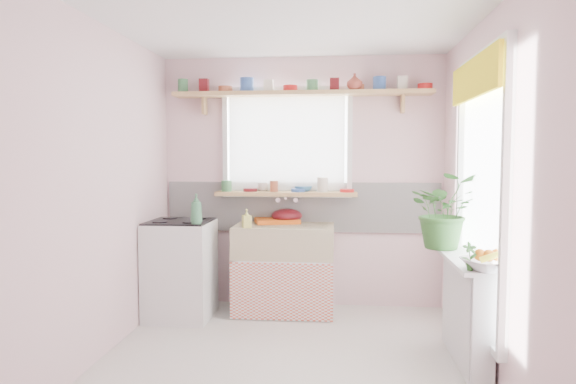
# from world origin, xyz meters

# --- Properties ---
(room) EXTENTS (3.20, 3.20, 3.20)m
(room) POSITION_xyz_m (0.66, 0.86, 1.37)
(room) COLOR silver
(room) RESTS_ON ground
(sink_unit) EXTENTS (0.95, 0.65, 1.11)m
(sink_unit) POSITION_xyz_m (-0.15, 1.29, 0.43)
(sink_unit) COLOR white
(sink_unit) RESTS_ON ground
(cooker) EXTENTS (0.58, 0.58, 0.93)m
(cooker) POSITION_xyz_m (-1.10, 1.05, 0.46)
(cooker) COLOR white
(cooker) RESTS_ON ground
(radiator_ledge) EXTENTS (0.22, 0.95, 0.78)m
(radiator_ledge) POSITION_xyz_m (1.30, 0.20, 0.40)
(radiator_ledge) COLOR white
(radiator_ledge) RESTS_ON ground
(windowsill) EXTENTS (1.40, 0.22, 0.04)m
(windowsill) POSITION_xyz_m (-0.15, 1.48, 1.14)
(windowsill) COLOR tan
(windowsill) RESTS_ON room
(pine_shelf) EXTENTS (2.52, 0.24, 0.04)m
(pine_shelf) POSITION_xyz_m (0.00, 1.47, 2.12)
(pine_shelf) COLOR tan
(pine_shelf) RESTS_ON room
(shelf_crockery) EXTENTS (2.47, 0.11, 0.12)m
(shelf_crockery) POSITION_xyz_m (-0.04, 1.47, 2.19)
(shelf_crockery) COLOR #3F7F4C
(shelf_crockery) RESTS_ON pine_shelf
(sill_crockery) EXTENTS (1.35, 0.11, 0.12)m
(sill_crockery) POSITION_xyz_m (-0.20, 1.48, 1.21)
(sill_crockery) COLOR #3F7F4C
(sill_crockery) RESTS_ON windowsill
(dish_tray) EXTENTS (0.49, 0.42, 0.04)m
(dish_tray) POSITION_xyz_m (-0.24, 1.48, 0.87)
(dish_tray) COLOR orange
(dish_tray) RESTS_ON sink_unit
(colander) EXTENTS (0.33, 0.33, 0.14)m
(colander) POSITION_xyz_m (-0.14, 1.50, 0.92)
(colander) COLOR #580F17
(colander) RESTS_ON sink_unit
(jade_plant) EXTENTS (0.56, 0.49, 0.61)m
(jade_plant) POSITION_xyz_m (1.21, 0.60, 1.08)
(jade_plant) COLOR #2D5E25
(jade_plant) RESTS_ON radiator_ledge
(fruit_bowl) EXTENTS (0.42, 0.42, 0.08)m
(fruit_bowl) POSITION_xyz_m (1.33, -0.19, 0.81)
(fruit_bowl) COLOR silver
(fruit_bowl) RESTS_ON radiator_ledge
(herb_pot) EXTENTS (0.11, 0.08, 0.19)m
(herb_pot) POSITION_xyz_m (1.21, -0.20, 0.87)
(herb_pot) COLOR #306729
(herb_pot) RESTS_ON radiator_ledge
(soap_bottle_sink) EXTENTS (0.10, 0.10, 0.17)m
(soap_bottle_sink) POSITION_xyz_m (-0.48, 1.10, 0.94)
(soap_bottle_sink) COLOR #DBD861
(soap_bottle_sink) RESTS_ON sink_unit
(sill_cup) EXTENTS (0.14, 0.14, 0.09)m
(sill_cup) POSITION_xyz_m (-0.39, 1.54, 1.20)
(sill_cup) COLOR silver
(sill_cup) RESTS_ON windowsill
(sill_bowl) EXTENTS (0.18, 0.18, 0.06)m
(sill_bowl) POSITION_xyz_m (0.02, 1.54, 1.19)
(sill_bowl) COLOR #2F669A
(sill_bowl) RESTS_ON windowsill
(shelf_vase) EXTENTS (0.17, 0.17, 0.16)m
(shelf_vase) POSITION_xyz_m (0.51, 1.41, 2.22)
(shelf_vase) COLOR brown
(shelf_vase) RESTS_ON pine_shelf
(cooker_bottle) EXTENTS (0.13, 0.13, 0.27)m
(cooker_bottle) POSITION_xyz_m (-0.88, 0.83, 1.05)
(cooker_bottle) COLOR #408158
(cooker_bottle) RESTS_ON cooker
(fruit) EXTENTS (0.20, 0.14, 0.10)m
(fruit) POSITION_xyz_m (1.34, -0.19, 0.88)
(fruit) COLOR orange
(fruit) RESTS_ON fruit_bowl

